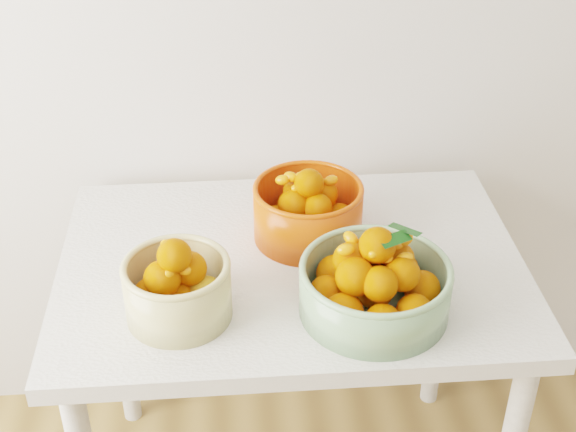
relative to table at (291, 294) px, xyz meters
name	(u,v)px	position (x,y,z in m)	size (l,w,h in m)	color
table	(291,294)	(0.00, 0.00, 0.00)	(1.00, 0.70, 0.75)	silver
bowl_cream	(177,287)	(-0.23, -0.16, 0.16)	(0.23, 0.23, 0.18)	tan
bowl_green	(374,284)	(0.15, -0.18, 0.16)	(0.31, 0.31, 0.19)	gray
bowl_orange	(308,210)	(0.04, 0.09, 0.16)	(0.32, 0.32, 0.17)	#E83D0D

